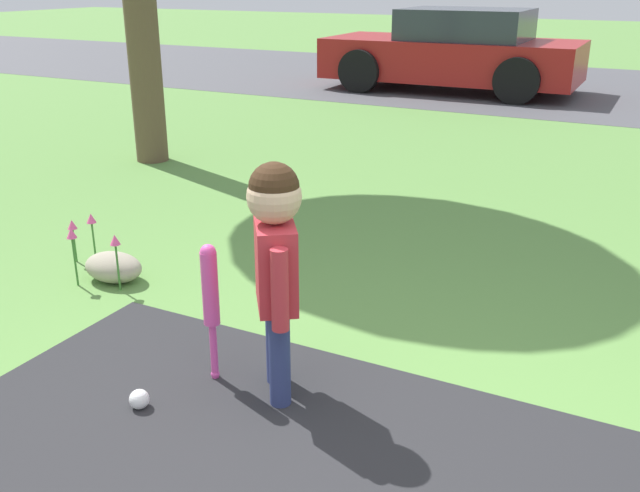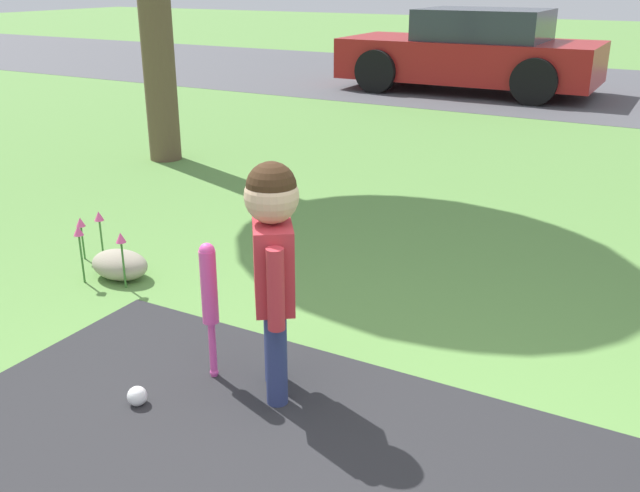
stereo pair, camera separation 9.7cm
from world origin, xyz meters
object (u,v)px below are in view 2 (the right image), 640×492
at_px(child, 273,249).
at_px(parked_car, 472,52).
at_px(sports_ball, 137,396).
at_px(baseball_bat, 209,292).

bearing_deg(child, parked_car, 157.18).
bearing_deg(sports_ball, child, 39.45).
height_order(sports_ball, parked_car, parked_car).
xyz_separation_m(sports_ball, parked_car, (-1.54, 9.25, 0.56)).
distance_m(sports_ball, parked_car, 9.39).
relative_size(child, sports_ball, 12.11).
bearing_deg(child, sports_ball, -86.10).
bearing_deg(parked_car, child, 101.69).
bearing_deg(baseball_bat, child, 5.78).
relative_size(baseball_bat, sports_ball, 7.59).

